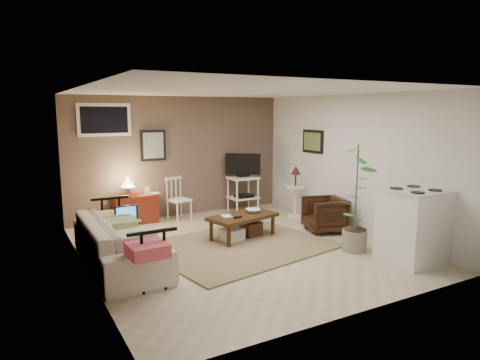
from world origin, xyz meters
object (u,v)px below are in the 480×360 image
potted_plant (356,194)px  tv_stand (243,181)px  spindle_chair (179,200)px  stove (413,225)px  side_table (295,185)px  coffee_table (242,225)px  red_console (135,207)px  armchair (325,213)px  sofa (119,234)px

potted_plant → tv_stand: bearing=93.6°
spindle_chair → tv_stand: size_ratio=0.68×
tv_stand → stove: size_ratio=1.18×
side_table → tv_stand: bearing=127.2°
coffee_table → tv_stand: tv_stand is taller
tv_stand → stove: tv_stand is taller
red_console → potted_plant: potted_plant is taller
spindle_chair → side_table: bearing=-22.7°
red_console → armchair: (2.78, -2.19, 0.01)m
potted_plant → sofa: bearing=161.2°
armchair → stove: bearing=20.0°
red_console → side_table: bearing=-19.5°
sofa → spindle_chair: (1.62, 1.97, -0.05)m
spindle_chair → side_table: size_ratio=0.81×
coffee_table → stove: bearing=-52.5°
sofa → potted_plant: bearing=-108.8°
sofa → red_console: red_console is taller
spindle_chair → armchair: bearing=-46.2°
sofa → potted_plant: 3.48m
potted_plant → stove: (0.40, -0.73, -0.36)m
red_console → potted_plant: size_ratio=0.56×
sofa → armchair: sofa is taller
tv_stand → armchair: size_ratio=1.83×
red_console → armchair: size_ratio=1.38×
coffee_table → sofa: bearing=-173.4°
armchair → tv_stand: bearing=-149.7°
coffee_table → spindle_chair: size_ratio=1.49×
sofa → armchair: size_ratio=3.33×
tv_stand → armchair: (0.49, -2.05, -0.32)m
sofa → tv_stand: (3.07, 1.98, 0.21)m
spindle_chair → armchair: 2.82m
sofa → tv_stand: 3.66m
red_console → stove: bearing=-54.0°
red_console → sofa: bearing=-110.4°
stove → spindle_chair: bearing=118.3°
side_table → stove: 2.92m
armchair → potted_plant: size_ratio=0.41×
armchair → sofa: bearing=-74.4°
tv_stand → stove: 3.87m
spindle_chair → red_console: bearing=169.3°
coffee_table → tv_stand: bearing=60.2°
coffee_table → spindle_chair: 1.79m
tv_stand → side_table: size_ratio=1.19×
potted_plant → spindle_chair: bearing=118.2°
coffee_table → stove: size_ratio=1.19×
tv_stand → potted_plant: potted_plant is taller
tv_stand → spindle_chair: bearing=-179.5°
red_console → tv_stand: size_ratio=0.75×
side_table → potted_plant: (-0.49, -2.19, 0.24)m
sofa → coffee_table: bearing=-83.4°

